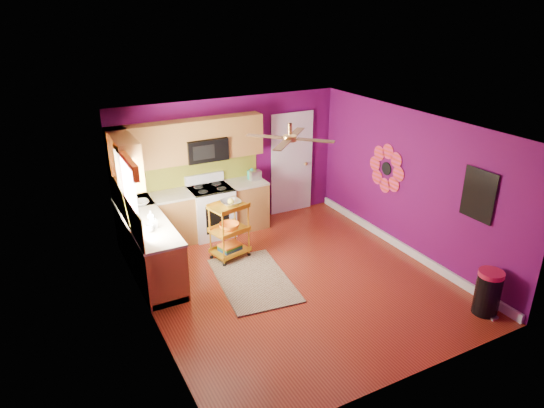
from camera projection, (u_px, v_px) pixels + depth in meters
ground at (294, 280)px, 7.74m from camera, size 5.00×5.00×0.00m
room_envelope at (297, 184)px, 7.12m from camera, size 4.54×5.04×2.52m
lower_cabinets at (176, 229)px, 8.48m from camera, size 2.81×2.31×0.94m
electric_range at (211, 211)px, 9.09m from camera, size 0.76×0.66×1.13m
upper_cabinetry at (169, 148)px, 8.28m from camera, size 2.80×2.30×1.26m
left_window at (126, 180)px, 6.97m from camera, size 0.08×1.35×1.08m
panel_door at (292, 164)px, 9.93m from camera, size 0.95×0.11×2.15m
right_wall_art at (425, 180)px, 7.86m from camera, size 0.04×2.74×1.04m
ceiling_fan at (290, 138)px, 7.01m from camera, size 1.01×1.01×0.26m
shag_rug at (253, 280)px, 7.72m from camera, size 1.26×1.85×0.02m
rolling_cart at (230, 228)px, 8.21m from camera, size 0.70×0.58×1.09m
trash_can at (488, 292)px, 6.80m from camera, size 0.36×0.39×0.67m
teal_kettle at (252, 174)px, 9.35m from camera, size 0.18×0.18×0.21m
toaster at (255, 175)px, 9.30m from camera, size 0.22×0.15×0.18m
soap_bottle_a at (153, 221)px, 7.31m from camera, size 0.09×0.10×0.21m
soap_bottle_b at (151, 215)px, 7.58m from camera, size 0.13×0.13×0.16m
counter_dish at (140, 203)px, 8.17m from camera, size 0.27×0.27×0.07m
counter_cup at (150, 228)px, 7.20m from camera, size 0.13×0.13×0.11m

